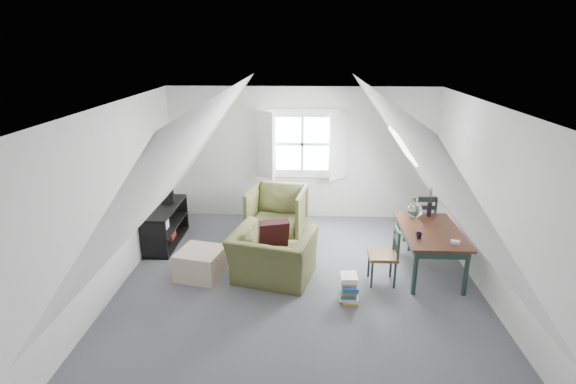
{
  "coord_description": "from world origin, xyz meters",
  "views": [
    {
      "loc": [
        0.08,
        -5.5,
        3.26
      ],
      "look_at": [
        -0.18,
        0.6,
        1.21
      ],
      "focal_mm": 28.0,
      "sensor_mm": 36.0,
      "label": 1
    }
  ],
  "objects_px": {
    "dining_chair_far": "(420,219)",
    "ottoman": "(201,263)",
    "dining_chair_near": "(385,255)",
    "dining_table": "(431,236)",
    "magazine_stack": "(349,288)",
    "armchair_near": "(273,278)",
    "armchair_far": "(277,235)",
    "media_shelf": "(165,228)"
  },
  "relations": [
    {
      "from": "dining_chair_far",
      "to": "ottoman",
      "type": "bearing_deg",
      "value": 8.26
    },
    {
      "from": "ottoman",
      "to": "dining_chair_near",
      "type": "bearing_deg",
      "value": -1.67
    },
    {
      "from": "ottoman",
      "to": "dining_chair_far",
      "type": "relative_size",
      "value": 0.64
    },
    {
      "from": "dining_table",
      "to": "magazine_stack",
      "type": "height_order",
      "value": "dining_table"
    },
    {
      "from": "armchair_near",
      "to": "dining_chair_near",
      "type": "distance_m",
      "value": 1.64
    },
    {
      "from": "armchair_far",
      "to": "ottoman",
      "type": "bearing_deg",
      "value": -114.51
    },
    {
      "from": "media_shelf",
      "to": "magazine_stack",
      "type": "bearing_deg",
      "value": -30.53
    },
    {
      "from": "armchair_near",
      "to": "magazine_stack",
      "type": "height_order",
      "value": "magazine_stack"
    },
    {
      "from": "dining_chair_near",
      "to": "armchair_near",
      "type": "bearing_deg",
      "value": -74.0
    },
    {
      "from": "ottoman",
      "to": "dining_table",
      "type": "height_order",
      "value": "dining_table"
    },
    {
      "from": "armchair_far",
      "to": "ottoman",
      "type": "distance_m",
      "value": 1.82
    },
    {
      "from": "dining_chair_near",
      "to": "dining_table",
      "type": "bearing_deg",
      "value": 131.72
    },
    {
      "from": "dining_chair_near",
      "to": "dining_chair_far",
      "type": "bearing_deg",
      "value": 164.73
    },
    {
      "from": "armchair_far",
      "to": "dining_chair_far",
      "type": "height_order",
      "value": "dining_chair_far"
    },
    {
      "from": "dining_chair_far",
      "to": "magazine_stack",
      "type": "bearing_deg",
      "value": 42.95
    },
    {
      "from": "media_shelf",
      "to": "dining_table",
      "type": "bearing_deg",
      "value": -12.43
    },
    {
      "from": "ottoman",
      "to": "dining_chair_near",
      "type": "xyz_separation_m",
      "value": [
        2.63,
        -0.08,
        0.23
      ]
    },
    {
      "from": "dining_chair_far",
      "to": "dining_chair_near",
      "type": "xyz_separation_m",
      "value": [
        -0.76,
        -1.19,
        -0.06
      ]
    },
    {
      "from": "dining_table",
      "to": "dining_chair_near",
      "type": "xyz_separation_m",
      "value": [
        -0.7,
        -0.32,
        -0.16
      ]
    },
    {
      "from": "armchair_far",
      "to": "media_shelf",
      "type": "height_order",
      "value": "media_shelf"
    },
    {
      "from": "dining_table",
      "to": "magazine_stack",
      "type": "xyz_separation_m",
      "value": [
        -1.23,
        -0.83,
        -0.41
      ]
    },
    {
      "from": "dining_chair_far",
      "to": "dining_table",
      "type": "bearing_deg",
      "value": 75.9
    },
    {
      "from": "dining_chair_near",
      "to": "media_shelf",
      "type": "relative_size",
      "value": 0.65
    },
    {
      "from": "media_shelf",
      "to": "magazine_stack",
      "type": "distance_m",
      "value": 3.38
    },
    {
      "from": "dining_chair_far",
      "to": "dining_chair_near",
      "type": "height_order",
      "value": "dining_chair_far"
    },
    {
      "from": "dining_chair_near",
      "to": "media_shelf",
      "type": "bearing_deg",
      "value": -90.84
    },
    {
      "from": "ottoman",
      "to": "dining_table",
      "type": "bearing_deg",
      "value": 4.1
    },
    {
      "from": "dining_chair_far",
      "to": "media_shelf",
      "type": "height_order",
      "value": "dining_chair_far"
    },
    {
      "from": "ottoman",
      "to": "dining_table",
      "type": "relative_size",
      "value": 0.44
    },
    {
      "from": "ottoman",
      "to": "dining_chair_near",
      "type": "height_order",
      "value": "dining_chair_near"
    },
    {
      "from": "media_shelf",
      "to": "magazine_stack",
      "type": "xyz_separation_m",
      "value": [
        2.95,
        -1.66,
        -0.11
      ]
    },
    {
      "from": "dining_chair_far",
      "to": "dining_chair_near",
      "type": "bearing_deg",
      "value": 47.53
    },
    {
      "from": "armchair_near",
      "to": "dining_table",
      "type": "relative_size",
      "value": 0.81
    },
    {
      "from": "armchair_far",
      "to": "media_shelf",
      "type": "bearing_deg",
      "value": -157.27
    },
    {
      "from": "armchair_near",
      "to": "media_shelf",
      "type": "distance_m",
      "value": 2.22
    },
    {
      "from": "dining_chair_far",
      "to": "magazine_stack",
      "type": "relative_size",
      "value": 2.56
    },
    {
      "from": "magazine_stack",
      "to": "dining_table",
      "type": "bearing_deg",
      "value": 34.06
    },
    {
      "from": "dining_chair_near",
      "to": "magazine_stack",
      "type": "height_order",
      "value": "dining_chair_near"
    },
    {
      "from": "armchair_near",
      "to": "armchair_far",
      "type": "relative_size",
      "value": 1.15
    },
    {
      "from": "armchair_near",
      "to": "media_shelf",
      "type": "height_order",
      "value": "media_shelf"
    },
    {
      "from": "media_shelf",
      "to": "magazine_stack",
      "type": "relative_size",
      "value": 3.45
    },
    {
      "from": "dining_table",
      "to": "media_shelf",
      "type": "height_order",
      "value": "dining_table"
    }
  ]
}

